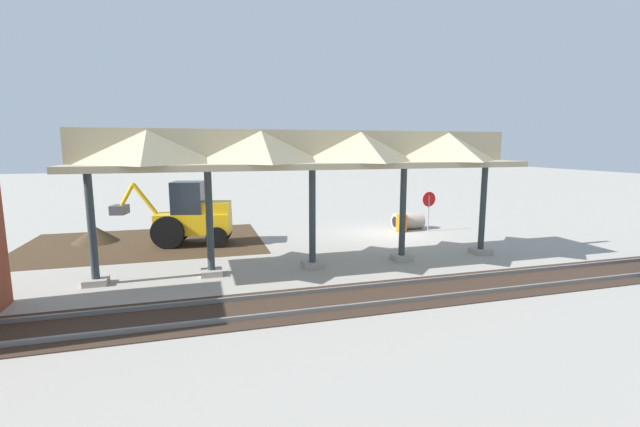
# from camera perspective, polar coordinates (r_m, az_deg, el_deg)

# --- Properties ---
(ground_plane) EXTENTS (120.00, 120.00, 0.00)m
(ground_plane) POSITION_cam_1_polar(r_m,az_deg,el_deg) (21.72, 8.78, -2.69)
(ground_plane) COLOR #9E998E
(dirt_work_zone) EXTENTS (10.36, 7.00, 0.01)m
(dirt_work_zone) POSITION_cam_1_polar(r_m,az_deg,el_deg) (20.97, -22.31, -3.67)
(dirt_work_zone) COLOR #42301E
(dirt_work_zone) RESTS_ON ground
(platform_canopy) EXTENTS (15.44, 3.20, 4.90)m
(platform_canopy) POSITION_cam_1_polar(r_m,az_deg,el_deg) (15.05, -1.05, 8.27)
(platform_canopy) COLOR #9E998E
(platform_canopy) RESTS_ON ground
(rail_tracks) EXTENTS (60.00, 2.58, 0.15)m
(rail_tracks) POSITION_cam_1_polar(r_m,az_deg,el_deg) (14.88, 22.43, -8.59)
(rail_tracks) COLOR slate
(rail_tracks) RESTS_ON ground
(stop_sign) EXTENTS (0.76, 0.09, 2.05)m
(stop_sign) POSITION_cam_1_polar(r_m,az_deg,el_deg) (22.57, 14.31, 1.34)
(stop_sign) COLOR gray
(stop_sign) RESTS_ON ground
(backhoe) EXTENTS (5.17, 2.30, 2.82)m
(backhoe) POSITION_cam_1_polar(r_m,az_deg,el_deg) (19.75, -16.90, -0.38)
(backhoe) COLOR #EAB214
(backhoe) RESTS_ON ground
(dirt_mound) EXTENTS (4.05, 4.05, 1.44)m
(dirt_mound) POSITION_cam_1_polar(r_m,az_deg,el_deg) (22.19, -27.68, -3.37)
(dirt_mound) COLOR #42301E
(dirt_mound) RESTS_ON ground
(concrete_pipe) EXTENTS (1.58, 0.89, 0.87)m
(concrete_pipe) POSITION_cam_1_polar(r_m,az_deg,el_deg) (23.04, 11.65, -0.99)
(concrete_pipe) COLOR #9E9384
(concrete_pipe) RESTS_ON ground
(traffic_barrel) EXTENTS (0.56, 0.56, 0.90)m
(traffic_barrel) POSITION_cam_1_polar(r_m,az_deg,el_deg) (22.31, 10.82, -1.26)
(traffic_barrel) COLOR orange
(traffic_barrel) RESTS_ON ground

